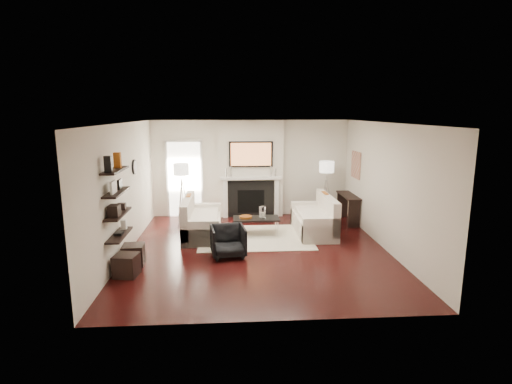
{
  "coord_description": "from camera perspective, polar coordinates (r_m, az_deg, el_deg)",
  "views": [
    {
      "loc": [
        -0.58,
        -8.17,
        2.93
      ],
      "look_at": [
        0.0,
        0.6,
        1.15
      ],
      "focal_mm": 28.0,
      "sensor_mm": 36.0,
      "label": 1
    }
  ],
  "objects": [
    {
      "name": "lamp_right_leg_a",
      "position": [
        11.2,
        10.46,
        -0.75
      ],
      "size": [
        0.25,
        0.02,
        1.23
      ],
      "primitive_type": "cylinder",
      "rotation": [
        0.18,
        0.0,
        4.71
      ],
      "color": "silver",
      "rests_on": "floor"
    },
    {
      "name": "decor_frame_b",
      "position": [
        7.8,
        -18.89,
        1.08
      ],
      "size": [
        0.04,
        0.22,
        0.18
      ],
      "primitive_type": "cube",
      "color": "black",
      "rests_on": "shelf_upper"
    },
    {
      "name": "lamp_right_leg_c",
      "position": [
        11.07,
        9.76,
        -0.87
      ],
      "size": [
        0.14,
        0.22,
        1.23
      ],
      "primitive_type": "cylinder",
      "rotation": [
        0.18,
        0.0,
        2.62
      ],
      "color": "silver",
      "rests_on": "floor"
    },
    {
      "name": "loveseat_left_back",
      "position": [
        9.61,
        -9.7,
        -3.2
      ],
      "size": [
        0.18,
        1.8,
        0.8
      ],
      "primitive_type": "cube",
      "color": "silver",
      "rests_on": "floor"
    },
    {
      "name": "pillow_right_orange",
      "position": [
        10.13,
        9.79,
        -1.27
      ],
      "size": [
        0.1,
        0.42,
        0.42
      ],
      "primitive_type": "cube",
      "color": "#A15113",
      "rests_on": "loveseat_right_cushion"
    },
    {
      "name": "lamp_right_post",
      "position": [
        11.18,
        9.92,
        -0.76
      ],
      "size": [
        0.02,
        0.02,
        1.2
      ],
      "primitive_type": "cylinder",
      "color": "silver",
      "rests_on": "floor"
    },
    {
      "name": "pillow_left_charcoal",
      "position": [
        9.28,
        -9.93,
        -2.5
      ],
      "size": [
        0.1,
        0.4,
        0.4
      ],
      "primitive_type": "cube",
      "color": "black",
      "rests_on": "loveseat_left_cushion"
    },
    {
      "name": "clock_face",
      "position": [
        9.4,
        -16.85,
        3.44
      ],
      "size": [
        0.01,
        0.29,
        0.29
      ],
      "primitive_type": "cylinder",
      "rotation": [
        0.0,
        1.57,
        0.0
      ],
      "color": "white",
      "rests_on": "clock_rim"
    },
    {
      "name": "shelf_bottom",
      "position": [
        7.78,
        -18.92,
        -5.84
      ],
      "size": [
        0.25,
        1.0,
        0.03
      ],
      "primitive_type": "cube",
      "color": "black",
      "rests_on": "wall_left"
    },
    {
      "name": "lamp_left_leg_b",
      "position": [
        10.84,
        -10.71,
        -1.16
      ],
      "size": [
        0.14,
        0.22,
        1.23
      ],
      "primitive_type": "cylinder",
      "rotation": [
        0.18,
        0.0,
        0.52
      ],
      "color": "silver",
      "rests_on": "floor"
    },
    {
      "name": "shelf_upper",
      "position": [
        7.59,
        -19.3,
        -0.05
      ],
      "size": [
        0.25,
        1.0,
        0.04
      ],
      "primitive_type": "cube",
      "color": "black",
      "rests_on": "wall_left"
    },
    {
      "name": "lamp_left_post",
      "position": [
        10.74,
        -10.48,
        -1.27
      ],
      "size": [
        0.02,
        0.02,
        1.2
      ],
      "primitive_type": "cylinder",
      "color": "silver",
      "rests_on": "floor"
    },
    {
      "name": "coffee_leg_se",
      "position": [
        9.92,
        2.83,
        -4.6
      ],
      "size": [
        0.02,
        0.02,
        0.38
      ],
      "primitive_type": "cylinder",
      "color": "silver",
      "rests_on": "floor"
    },
    {
      "name": "candlestick_r_tall",
      "position": [
        11.05,
        2.13,
        2.98
      ],
      "size": [
        0.04,
        0.04,
        0.3
      ],
      "primitive_type": "cylinder",
      "color": "silver",
      "rests_on": "mantel_shelf"
    },
    {
      "name": "decor_box_small",
      "position": [
        7.9,
        -18.65,
        -1.97
      ],
      "size": [
        0.15,
        0.12,
        0.12
      ],
      "primitive_type": "cube",
      "color": "black",
      "rests_on": "shelf_lower"
    },
    {
      "name": "decor_magfile_b",
      "position": [
        7.7,
        -19.19,
        4.31
      ],
      "size": [
        0.12,
        0.1,
        0.28
      ],
      "primitive_type": "cube",
      "color": "#A15113",
      "rests_on": "shelf_top"
    },
    {
      "name": "decor_magfile_a",
      "position": [
        7.16,
        -20.35,
        3.75
      ],
      "size": [
        0.12,
        0.1,
        0.28
      ],
      "primitive_type": "cube",
      "color": "black",
      "rests_on": "shelf_top"
    },
    {
      "name": "tv_body",
      "position": [
        10.96,
        -0.73,
        5.42
      ],
      "size": [
        1.2,
        0.06,
        0.7
      ],
      "primitive_type": "cube",
      "color": "black",
      "rests_on": "chimney_breast"
    },
    {
      "name": "loveseat_left_cushion",
      "position": [
        9.6,
        -7.4,
        -3.5
      ],
      "size": [
        0.63,
        1.44,
        0.1
      ],
      "primitive_type": "cube",
      "color": "silver",
      "rests_on": "loveseat_left_base"
    },
    {
      "name": "loveseat_right_arm_n",
      "position": [
        9.12,
        9.26,
        -5.47
      ],
      "size": [
        0.85,
        0.18,
        0.6
      ],
      "primitive_type": "cube",
      "color": "silver",
      "rests_on": "floor"
    },
    {
      "name": "console_top",
      "position": [
        10.91,
        13.09,
        -0.49
      ],
      "size": [
        0.35,
        1.2,
        0.04
      ],
      "primitive_type": "cube",
      "color": "black",
      "rests_on": "floor"
    },
    {
      "name": "coffee_leg_ne",
      "position": [
        9.5,
        3.14,
        -5.33
      ],
      "size": [
        0.02,
        0.02,
        0.38
      ],
      "primitive_type": "cylinder",
      "color": "silver",
      "rests_on": "floor"
    },
    {
      "name": "coffee_leg_nw",
      "position": [
        9.43,
        -2.93,
        -5.45
      ],
      "size": [
        0.02,
        0.02,
        0.38
      ],
      "primitive_type": "cylinder",
      "color": "silver",
      "rests_on": "floor"
    },
    {
      "name": "copper_bowl",
      "position": [
        9.58,
        -1.47,
        -3.58
      ],
      "size": [
        0.3,
        0.3,
        0.05
      ],
      "primitive_type": "cylinder",
      "color": "#AA591C",
      "rests_on": "coffee_table"
    },
    {
      "name": "pillow_right_charcoal",
      "position": [
        9.57,
        10.62,
        -2.11
      ],
      "size": [
        0.1,
        0.4,
        0.4
      ],
      "primitive_type": "cube",
      "color": "black",
      "rests_on": "loveseat_right_cushion"
    },
    {
      "name": "mantel_pilaster_r",
      "position": [
        11.21,
        2.96,
        -0.83
      ],
      "size": [
        0.12,
        0.08,
        1.1
      ],
      "primitive_type": "cube",
      "color": "white",
      "rests_on": "floor"
    },
    {
      "name": "lamp_right_shade",
      "position": [
        11.03,
        10.07,
        3.56
      ],
      "size": [
        0.4,
        0.4,
        0.3
      ],
      "primitive_type": "cylinder",
      "color": "white",
      "rests_on": "lamp_right_post"
    },
    {
      "name": "loveseat_right_back",
      "position": [
        9.89,
        10.15,
        -2.8
      ],
      "size": [
        0.18,
        1.8,
        0.8
      ],
      "primitive_type": "cube",
      "color": "silver",
      "rests_on": "floor"
    },
    {
      "name": "clock_rim",
      "position": [
        9.4,
        -17.0,
        3.43
      ],
      "size": [
        0.04,
        0.34,
        0.34
      ],
      "primitive_type": "cylinder",
      "rotation": [
        0.0,
        1.57,
        0.0
      ],
      "color": "black",
      "rests_on": "wall_left"
    },
    {
      "name": "loveseat_left_arm_s",
      "position": [
        10.42,
        -7.38,
        -3.26
      ],
      "size": [
        0.85,
        0.18,
        0.6
      ],
      "primitive_type": "cube",
      "color": "silver",
      "rests_on": "floor"
    },
    {
      "name": "door_trim_l",
      "position": [
        11.42,
        -12.55,
        1.7
      ],
      "size": [
        0.06,
        0.06,
        2.16
      ],
      "primitive_type": "cube",
      "color": "white",
      "rests_on": "floor"
    },
    {
      "name": "lamp_left_shade",
      "position": [
        10.59,
        -10.65,
        3.22
      ],
      "size": [
        0.4,
        0.4,
        0.3
      ],
      "primitive_type": "cylinder",
      "color": "white",
      "rests_on": "lamp_left_post"
    },
    {
      "name": "coffee_leg_sw",
      "position": [
        9.86,
        -2.97,
        -4.71
      ],
      "size": [
        0.02,
        0.02,
        0.38
      ],
      "primitive_type": "cylinder",
      "color": "silver",
      "rests_on": "floor"
    },
    {
      "name": "decor_frame_a",
      "position": [
        7.41,
        -19.71,
        0.65
      ],
      "size": [
        0.04,
        0.3,
        0.22
      ],
      "primitive_type": "cube",
      "color": "white",
      "rests_on": "shelf_upper"
    },
    {
      "name": "firebox",
      "position": [
        11.2,
        -0.72,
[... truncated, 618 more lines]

